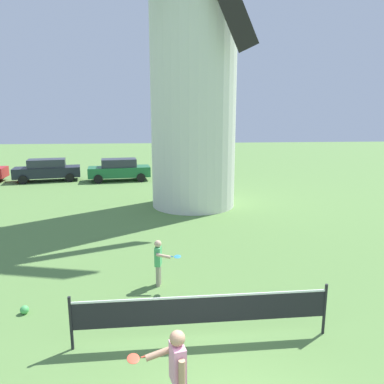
{
  "coord_description": "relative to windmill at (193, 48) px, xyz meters",
  "views": [
    {
      "loc": [
        -0.71,
        -4.17,
        4.39
      ],
      "look_at": [
        0.14,
        4.18,
        2.65
      ],
      "focal_mm": 33.37,
      "sensor_mm": 36.0,
      "label": 1
    }
  ],
  "objects": [
    {
      "name": "windmill",
      "position": [
        0.0,
        0.0,
        0.0
      ],
      "size": [
        9.08,
        4.84,
        16.1
      ],
      "color": "silver",
      "rests_on": "ground_plane"
    },
    {
      "name": "parked_car_black",
      "position": [
        -9.52,
        8.22,
        -6.8
      ],
      "size": [
        4.66,
        2.54,
        1.56
      ],
      "color": "#1E232D",
      "rests_on": "ground_plane"
    },
    {
      "name": "player_far",
      "position": [
        -1.85,
        -8.8,
        -6.89
      ],
      "size": [
        0.71,
        0.62,
        1.26
      ],
      "color": "#9E937F",
      "rests_on": "ground_plane"
    },
    {
      "name": "player_near",
      "position": [
        -1.65,
        -13.24,
        -6.77
      ],
      "size": [
        0.86,
        0.49,
        1.48
      ],
      "color": "slate",
      "rests_on": "ground_plane"
    },
    {
      "name": "stray_ball",
      "position": [
        -4.94,
        -9.91,
        -7.51
      ],
      "size": [
        0.19,
        0.19,
        0.19
      ],
      "primitive_type": "sphere",
      "color": "#4CB259",
      "rests_on": "ground_plane"
    },
    {
      "name": "tennis_net",
      "position": [
        -1.03,
        -11.34,
        -6.92
      ],
      "size": [
        5.12,
        0.06,
        1.1
      ],
      "color": "black",
      "rests_on": "ground_plane"
    },
    {
      "name": "parked_car_green",
      "position": [
        -4.47,
        7.86,
        -6.8
      ],
      "size": [
        4.45,
        2.29,
        1.56
      ],
      "color": "#1E6638",
      "rests_on": "ground_plane"
    }
  ]
}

